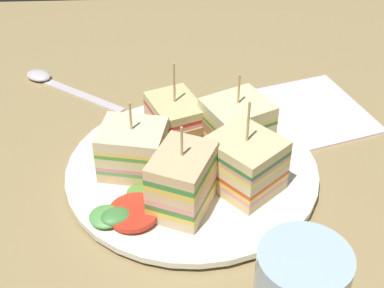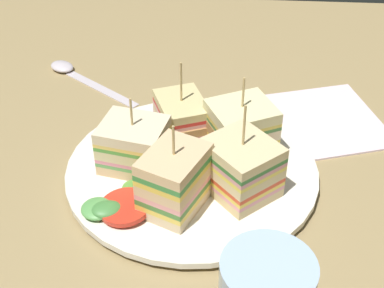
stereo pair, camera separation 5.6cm
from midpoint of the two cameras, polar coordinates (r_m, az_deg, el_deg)
ground_plane at (r=59.61cm, az=2.71°, el=-4.04°), size 100.38×95.66×1.80cm
plate at (r=58.54cm, az=2.76°, el=-2.83°), size 26.34×26.34×1.24cm
sandwich_wedge_0 at (r=56.97cm, az=-3.13°, el=-0.25°), size 7.50×6.73×8.18cm
sandwich_wedge_1 at (r=51.80cm, az=1.32°, el=-3.86°), size 7.09×7.92×9.31cm
sandwich_wedge_2 at (r=54.09cm, az=8.02°, el=-2.55°), size 8.58×8.66×10.05cm
sandwich_wedge_3 at (r=59.35cm, az=7.71°, el=1.46°), size 8.33×7.95×8.99cm
sandwich_wedge_4 at (r=61.50cm, az=1.56°, el=2.61°), size 6.91×7.83×9.09cm
salad_garnish at (r=53.36cm, az=-4.44°, el=-6.18°), size 7.82×7.42×1.41cm
spoon at (r=77.26cm, az=-10.06°, el=7.15°), size 14.19×11.18×1.00cm
napkin at (r=69.44cm, az=15.67°, el=2.36°), size 16.47×17.11×0.50cm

